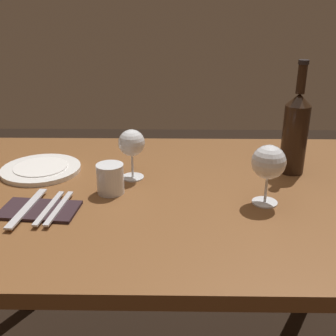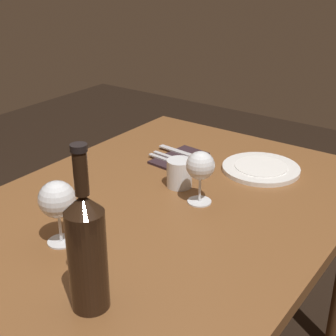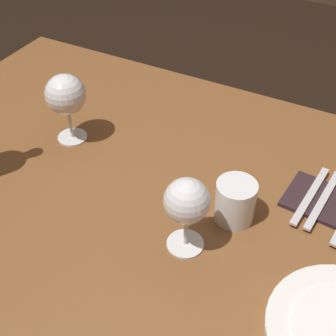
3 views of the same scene
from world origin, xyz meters
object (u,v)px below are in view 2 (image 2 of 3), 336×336
(fork_outer, at_px, (170,161))
(table_knife, at_px, (184,153))
(wine_bottle, at_px, (87,249))
(dinner_plate, at_px, (261,168))
(fork_inner, at_px, (175,159))
(folded_napkin, at_px, (179,158))
(wine_glass_left, at_px, (200,167))
(wine_glass_right, at_px, (57,200))
(water_tumbler, at_px, (179,175))

(fork_outer, bearing_deg, table_knife, 0.00)
(wine_bottle, height_order, dinner_plate, wine_bottle)
(wine_bottle, bearing_deg, fork_inner, 21.85)
(folded_napkin, xyz_separation_m, table_knife, (0.03, 0.00, 0.01))
(fork_inner, relative_size, table_knife, 0.86)
(wine_glass_left, xyz_separation_m, folded_napkin, (0.21, 0.21, -0.10))
(wine_bottle, bearing_deg, wine_glass_left, 6.56)
(wine_glass_left, height_order, wine_glass_right, wine_glass_right)
(folded_napkin, relative_size, fork_inner, 1.10)
(wine_bottle, distance_m, table_knife, 0.78)
(fork_inner, bearing_deg, wine_glass_left, -131.48)
(dinner_plate, distance_m, table_knife, 0.26)
(wine_glass_right, relative_size, dinner_plate, 0.66)
(wine_glass_right, xyz_separation_m, fork_inner, (0.55, 0.06, -0.10))
(water_tumbler, xyz_separation_m, dinner_plate, (0.24, -0.15, -0.03))
(fork_inner, relative_size, fork_outer, 1.00)
(wine_bottle, distance_m, fork_inner, 0.73)
(table_knife, bearing_deg, wine_glass_left, -138.79)
(dinner_plate, bearing_deg, fork_inner, 110.91)
(wine_glass_right, bearing_deg, dinner_plate, -17.43)
(wine_glass_right, height_order, dinner_plate, wine_glass_right)
(folded_napkin, relative_size, fork_outer, 1.10)
(wine_glass_left, distance_m, dinner_plate, 0.31)
(wine_glass_left, bearing_deg, fork_inner, 48.52)
(wine_glass_left, bearing_deg, fork_outer, 52.51)
(wine_glass_right, height_order, folded_napkin, wine_glass_right)
(folded_napkin, height_order, table_knife, table_knife)
(fork_outer, bearing_deg, dinner_plate, -64.41)
(wine_bottle, height_order, fork_outer, wine_bottle)
(folded_napkin, bearing_deg, fork_outer, 180.00)
(wine_glass_left, height_order, dinner_plate, wine_glass_left)
(wine_glass_right, bearing_deg, wine_bottle, -119.78)
(wine_glass_left, distance_m, fork_outer, 0.29)
(folded_napkin, relative_size, table_knife, 0.95)
(water_tumbler, xyz_separation_m, fork_inner, (0.14, 0.11, -0.03))
(dinner_plate, xyz_separation_m, fork_outer, (-0.12, 0.26, 0.00))
(wine_glass_left, bearing_deg, wine_glass_right, 156.26)
(wine_bottle, bearing_deg, wine_glass_right, 60.22)
(wine_glass_left, relative_size, wine_glass_right, 0.94)
(wine_glass_right, bearing_deg, fork_outer, 6.04)
(folded_napkin, bearing_deg, table_knife, 0.00)
(table_knife, bearing_deg, fork_outer, 180.00)
(folded_napkin, bearing_deg, wine_glass_left, -135.04)
(wine_glass_left, height_order, table_knife, wine_glass_left)
(folded_napkin, distance_m, fork_outer, 0.05)
(fork_inner, distance_m, table_knife, 0.06)
(wine_glass_right, height_order, water_tumbler, wine_glass_right)
(wine_glass_right, height_order, table_knife, wine_glass_right)
(wine_bottle, bearing_deg, dinner_plate, 0.78)
(table_knife, bearing_deg, water_tumbler, -149.82)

